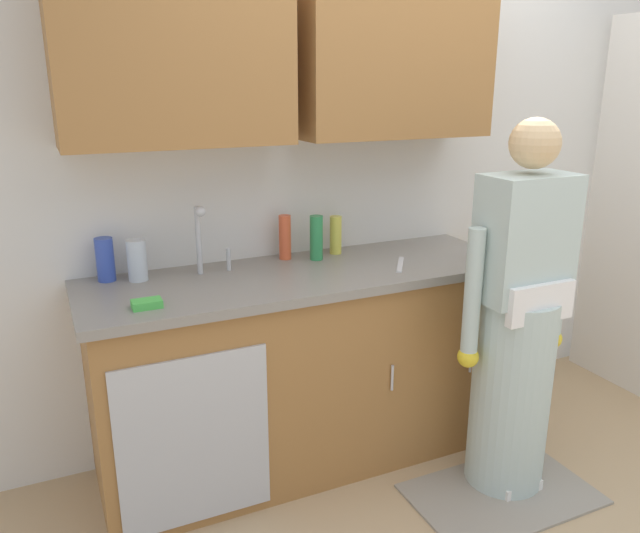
# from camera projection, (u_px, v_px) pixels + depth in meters

# --- Properties ---
(ground_plane) EXTENTS (9.00, 9.00, 0.00)m
(ground_plane) POSITION_uv_depth(u_px,v_px,m) (489.00, 509.00, 2.64)
(ground_plane) COLOR tan
(kitchen_wall_with_uppers) EXTENTS (4.80, 0.44, 2.70)m
(kitchen_wall_with_uppers) POSITION_uv_depth(u_px,v_px,m) (357.00, 140.00, 3.03)
(kitchen_wall_with_uppers) COLOR silver
(kitchen_wall_with_uppers) RESTS_ON ground
(counter_cabinet) EXTENTS (1.90, 0.62, 0.90)m
(counter_cabinet) POSITION_uv_depth(u_px,v_px,m) (305.00, 371.00, 2.90)
(counter_cabinet) COLOR #9E6B38
(counter_cabinet) RESTS_ON ground
(countertop) EXTENTS (1.96, 0.66, 0.04)m
(countertop) POSITION_uv_depth(u_px,v_px,m) (305.00, 275.00, 2.77)
(countertop) COLOR gray
(countertop) RESTS_ON counter_cabinet
(sink) EXTENTS (0.50, 0.36, 0.35)m
(sink) POSITION_uv_depth(u_px,v_px,m) (218.00, 285.00, 2.61)
(sink) COLOR #B7BABF
(sink) RESTS_ON counter_cabinet
(person_at_sink) EXTENTS (0.55, 0.34, 1.62)m
(person_at_sink) POSITION_uv_depth(u_px,v_px,m) (516.00, 340.00, 2.64)
(person_at_sink) COLOR white
(person_at_sink) RESTS_ON ground
(floor_mat) EXTENTS (0.80, 0.50, 0.01)m
(floor_mat) POSITION_uv_depth(u_px,v_px,m) (502.00, 494.00, 2.73)
(floor_mat) COLOR gray
(floor_mat) RESTS_ON ground
(bottle_dish_liquid) EXTENTS (0.06, 0.06, 0.21)m
(bottle_dish_liquid) POSITION_uv_depth(u_px,v_px,m) (316.00, 238.00, 2.91)
(bottle_dish_liquid) COLOR #2D8C4C
(bottle_dish_liquid) RESTS_ON countertop
(bottle_soap) EXTENTS (0.06, 0.06, 0.19)m
(bottle_soap) POSITION_uv_depth(u_px,v_px,m) (336.00, 235.00, 3.01)
(bottle_soap) COLOR #D8D14C
(bottle_soap) RESTS_ON countertop
(bottle_water_short) EXTENTS (0.06, 0.06, 0.21)m
(bottle_water_short) POSITION_uv_depth(u_px,v_px,m) (285.00, 237.00, 2.92)
(bottle_water_short) COLOR #E05933
(bottle_water_short) RESTS_ON countertop
(bottle_water_tall) EXTENTS (0.08, 0.08, 0.19)m
(bottle_water_tall) POSITION_uv_depth(u_px,v_px,m) (105.00, 260.00, 2.60)
(bottle_water_tall) COLOR #334CB2
(bottle_water_tall) RESTS_ON countertop
(bottle_cleaner_spray) EXTENTS (0.08, 0.08, 0.18)m
(bottle_cleaner_spray) POSITION_uv_depth(u_px,v_px,m) (137.00, 260.00, 2.61)
(bottle_cleaner_spray) COLOR silver
(bottle_cleaner_spray) RESTS_ON countertop
(cup_by_sink) EXTENTS (0.08, 0.08, 0.10)m
(cup_by_sink) POSITION_uv_depth(u_px,v_px,m) (480.00, 249.00, 2.93)
(cup_by_sink) COLOR white
(cup_by_sink) RESTS_ON countertop
(knife_on_counter) EXTENTS (0.16, 0.21, 0.01)m
(knife_on_counter) POSITION_uv_depth(u_px,v_px,m) (400.00, 264.00, 2.85)
(knife_on_counter) COLOR silver
(knife_on_counter) RESTS_ON countertop
(sponge) EXTENTS (0.11, 0.07, 0.03)m
(sponge) POSITION_uv_depth(u_px,v_px,m) (147.00, 304.00, 2.31)
(sponge) COLOR #4CBF4C
(sponge) RESTS_ON countertop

